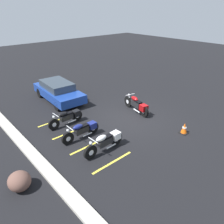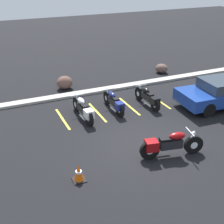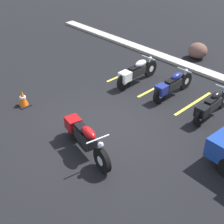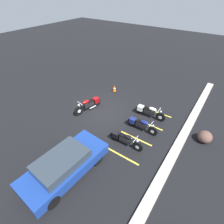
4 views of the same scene
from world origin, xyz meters
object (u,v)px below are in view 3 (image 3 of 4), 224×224
parked_bike_2 (211,105)px  landscape_rock_0 (198,51)px  traffic_cone (23,99)px  motorcycle_maroon_featured (84,137)px  parked_bike_0 (136,72)px  parked_bike_1 (172,85)px

parked_bike_2 → landscape_rock_0: (-2.91, 3.71, -0.09)m
parked_bike_2 → traffic_cone: size_ratio=3.65×
motorcycle_maroon_featured → parked_bike_0: 4.26m
parked_bike_0 → parked_bike_1: 1.53m
parked_bike_1 → landscape_rock_0: 3.77m
landscape_rock_0 → traffic_cone: landscape_rock_0 is taller
parked_bike_0 → landscape_rock_0: parked_bike_0 is taller
parked_bike_0 → parked_bike_1: parked_bike_0 is taller
parked_bike_2 → parked_bike_0: bearing=88.9°
motorcycle_maroon_featured → landscape_rock_0: 7.77m
motorcycle_maroon_featured → parked_bike_2: (1.46, 3.93, -0.05)m
motorcycle_maroon_featured → traffic_cone: motorcycle_maroon_featured is taller
parked_bike_0 → parked_bike_1: bearing=-84.9°
motorcycle_maroon_featured → traffic_cone: size_ratio=3.99×
motorcycle_maroon_featured → parked_bike_2: size_ratio=1.10×
motorcycle_maroon_featured → parked_bike_0: (-1.71, 3.90, -0.02)m
parked_bike_1 → landscape_rock_0: (-1.26, 3.55, -0.09)m
parked_bike_2 → traffic_cone: 6.12m
motorcycle_maroon_featured → landscape_rock_0: (-1.45, 7.64, -0.14)m
landscape_rock_0 → parked_bike_2: bearing=-51.8°
parked_bike_1 → traffic_cone: size_ratio=3.64×
parked_bike_2 → traffic_cone: (-4.70, -3.92, -0.17)m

